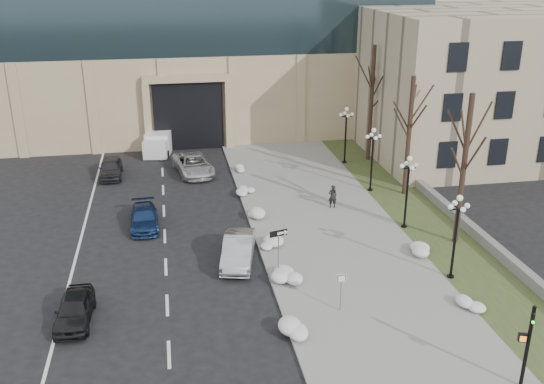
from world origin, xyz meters
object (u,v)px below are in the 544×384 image
at_px(car_e, 111,168).
at_px(lamppost_c, 373,151).
at_px(lamppost_a, 457,226).
at_px(box_truck, 160,141).
at_px(car_c, 144,218).
at_px(car_d, 193,165).
at_px(car_a, 74,309).
at_px(keep_sign, 341,285).
at_px(lamppost_d, 346,127).
at_px(pedestrian, 333,196).
at_px(car_b, 238,250).
at_px(lamppost_b, 408,182).
at_px(one_way_sign, 282,238).
at_px(traffic_signal, 526,349).

distance_m(car_e, lamppost_c, 20.01).
bearing_deg(lamppost_c, lamppost_a, -90.00).
bearing_deg(box_truck, car_e, -112.10).
distance_m(car_c, car_d, 10.32).
height_order(car_a, keep_sign, keep_sign).
distance_m(car_a, keep_sign, 12.46).
xyz_separation_m(lamppost_c, lamppost_d, (0.00, 6.50, 0.00)).
bearing_deg(lamppost_c, pedestrian, -143.47).
distance_m(car_b, car_d, 15.50).
bearing_deg(lamppost_d, lamppost_b, -90.00).
height_order(pedestrian, lamppost_a, lamppost_a).
relative_size(lamppost_c, lamppost_d, 1.00).
bearing_deg(car_d, keep_sign, -85.04).
bearing_deg(one_way_sign, traffic_signal, -69.27).
relative_size(keep_sign, lamppost_a, 0.43).
bearing_deg(lamppost_d, car_e, 179.48).
bearing_deg(car_e, car_a, -91.36).
height_order(car_a, pedestrian, pedestrian).
bearing_deg(car_d, lamppost_d, -8.86).
bearing_deg(keep_sign, car_b, 129.80).
bearing_deg(box_truck, lamppost_c, -31.35).
distance_m(car_e, lamppost_d, 18.86).
height_order(car_b, car_e, car_b).
distance_m(car_a, car_b, 9.37).
bearing_deg(pedestrian, lamppost_b, 133.21).
height_order(car_d, lamppost_b, lamppost_b).
xyz_separation_m(box_truck, lamppost_b, (14.90, -19.37, 2.17)).
bearing_deg(one_way_sign, keep_sign, -76.53).
height_order(keep_sign, lamppost_c, lamppost_c).
height_order(box_truck, lamppost_a, lamppost_a).
xyz_separation_m(car_e, pedestrian, (15.12, -9.33, 0.21)).
xyz_separation_m(car_c, car_d, (3.64, 9.65, 0.13)).
xyz_separation_m(car_c, lamppost_b, (16.02, -3.10, 2.46)).
distance_m(car_d, lamppost_c, 14.06).
height_order(one_way_sign, lamppost_b, lamppost_b).
height_order(lamppost_a, lamppost_d, same).
xyz_separation_m(one_way_sign, lamppost_b, (8.78, 4.78, 0.78)).
relative_size(car_b, lamppost_d, 0.97).
xyz_separation_m(one_way_sign, lamppost_c, (8.78, 11.28, 0.78)).
bearing_deg(car_e, pedestrian, -32.19).
distance_m(box_truck, traffic_signal, 37.14).
relative_size(traffic_signal, lamppost_b, 0.78).
relative_size(car_d, one_way_sign, 1.93).
bearing_deg(car_c, traffic_signal, -53.09).
bearing_deg(lamppost_a, traffic_signal, -98.13).
xyz_separation_m(box_truck, lamppost_c, (14.90, -12.87, 2.17)).
xyz_separation_m(car_d, lamppost_d, (12.38, 0.24, 2.33)).
height_order(car_c, lamppost_d, lamppost_d).
relative_size(one_way_sign, lamppost_c, 0.58).
relative_size(box_truck, lamppost_c, 1.28).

